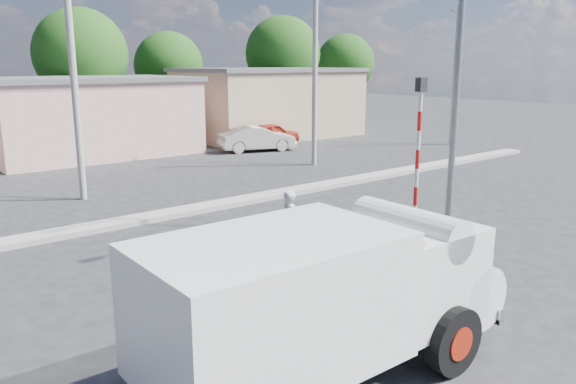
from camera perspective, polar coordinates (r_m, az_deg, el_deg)
ground_plane at (r=12.45m, az=8.83°, el=-9.43°), size 120.00×120.00×0.00m
median at (r=18.44m, az=-9.96°, el=-1.81°), size 40.00×0.80×0.16m
truck at (r=8.49m, az=4.69°, el=-10.28°), size 6.00×2.53×2.46m
bicycle at (r=13.10m, az=0.24°, el=-5.53°), size 2.23×1.16×1.12m
cyclist at (r=13.02m, az=0.24°, el=-4.54°), size 0.49×0.64×1.59m
car_cream at (r=31.00m, az=-3.16°, el=5.44°), size 4.43×2.68×1.38m
car_red at (r=33.06m, az=-1.83°, el=5.90°), size 4.20×2.23×1.36m
traffic_pole at (r=15.11m, az=13.08°, el=4.56°), size 0.28×0.18×4.36m
streetlight at (r=15.55m, az=16.61°, el=13.35°), size 2.34×0.22×9.00m
building_row at (r=31.28m, az=-21.20°, el=7.33°), size 37.80×7.30×4.44m
tree_row at (r=39.57m, az=-15.72°, el=12.80°), size 51.24×7.43×8.42m
utility_poles at (r=22.95m, az=-8.20°, el=11.19°), size 35.40×0.24×8.00m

